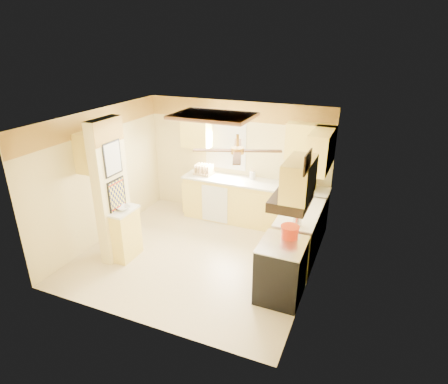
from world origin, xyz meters
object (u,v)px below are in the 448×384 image
at_px(microwave, 302,182).
at_px(kettle, 297,219).
at_px(bowl, 123,208).
at_px(dutch_oven, 290,232).
at_px(stove, 281,270).

bearing_deg(microwave, kettle, 94.45).
height_order(bowl, dutch_oven, dutch_oven).
relative_size(dutch_oven, kettle, 1.30).
relative_size(stove, microwave, 1.77).
relative_size(microwave, bowl, 2.20).
relative_size(stove, dutch_oven, 3.28).
xyz_separation_m(stove, dutch_oven, (0.04, 0.22, 0.55)).
bearing_deg(stove, kettle, 83.43).
bearing_deg(stove, dutch_oven, 79.30).
bearing_deg(microwave, stove, 89.94).
distance_m(stove, microwave, 2.25).
height_order(stove, kettle, kettle).
xyz_separation_m(dutch_oven, kettle, (0.03, 0.38, 0.03)).
relative_size(microwave, kettle, 2.40).
distance_m(bowl, kettle, 2.95).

